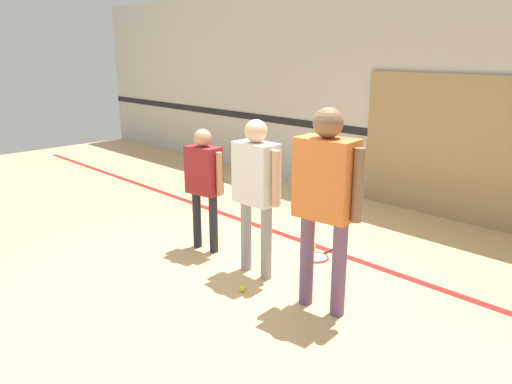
{
  "coord_description": "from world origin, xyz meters",
  "views": [
    {
      "loc": [
        3.54,
        -3.26,
        2.24
      ],
      "look_at": [
        0.17,
        0.04,
        0.88
      ],
      "focal_mm": 35.0,
      "sensor_mm": 36.0,
      "label": 1
    }
  ],
  "objects_px": {
    "person_student_left": "(204,177)",
    "person_student_right": "(326,189)",
    "tennis_ball_by_spare_racket": "(313,247)",
    "racket_spare_on_floor": "(317,257)",
    "tennis_ball_near_instructor": "(242,288)",
    "person_instructor": "(256,181)"
  },
  "relations": [
    {
      "from": "person_student_left",
      "to": "person_student_right",
      "type": "height_order",
      "value": "person_student_right"
    },
    {
      "from": "person_student_left",
      "to": "tennis_ball_by_spare_racket",
      "type": "bearing_deg",
      "value": 36.56
    },
    {
      "from": "person_student_left",
      "to": "racket_spare_on_floor",
      "type": "bearing_deg",
      "value": 25.71
    },
    {
      "from": "tennis_ball_near_instructor",
      "to": "person_student_left",
      "type": "bearing_deg",
      "value": 158.79
    },
    {
      "from": "person_instructor",
      "to": "tennis_ball_by_spare_racket",
      "type": "height_order",
      "value": "person_instructor"
    },
    {
      "from": "person_student_right",
      "to": "racket_spare_on_floor",
      "type": "xyz_separation_m",
      "value": [
        -0.73,
        0.85,
        -1.1
      ]
    },
    {
      "from": "racket_spare_on_floor",
      "to": "tennis_ball_near_instructor",
      "type": "bearing_deg",
      "value": 178.36
    },
    {
      "from": "person_student_left",
      "to": "tennis_ball_near_instructor",
      "type": "relative_size",
      "value": 21.23
    },
    {
      "from": "person_instructor",
      "to": "tennis_ball_near_instructor",
      "type": "distance_m",
      "value": 1.04
    },
    {
      "from": "person_student_left",
      "to": "tennis_ball_near_instructor",
      "type": "height_order",
      "value": "person_student_left"
    },
    {
      "from": "racket_spare_on_floor",
      "to": "tennis_ball_near_instructor",
      "type": "height_order",
      "value": "tennis_ball_near_instructor"
    },
    {
      "from": "tennis_ball_near_instructor",
      "to": "tennis_ball_by_spare_racket",
      "type": "xyz_separation_m",
      "value": [
        -0.2,
        1.29,
        0.0
      ]
    },
    {
      "from": "person_instructor",
      "to": "racket_spare_on_floor",
      "type": "height_order",
      "value": "person_instructor"
    },
    {
      "from": "person_instructor",
      "to": "tennis_ball_by_spare_racket",
      "type": "distance_m",
      "value": 1.32
    },
    {
      "from": "person_instructor",
      "to": "person_student_left",
      "type": "height_order",
      "value": "person_instructor"
    },
    {
      "from": "person_student_right",
      "to": "tennis_ball_by_spare_racket",
      "type": "height_order",
      "value": "person_student_right"
    },
    {
      "from": "person_instructor",
      "to": "tennis_ball_near_instructor",
      "type": "relative_size",
      "value": 24.14
    },
    {
      "from": "person_student_right",
      "to": "racket_spare_on_floor",
      "type": "relative_size",
      "value": 3.5
    },
    {
      "from": "person_student_right",
      "to": "tennis_ball_near_instructor",
      "type": "relative_size",
      "value": 27.1
    },
    {
      "from": "person_instructor",
      "to": "racket_spare_on_floor",
      "type": "bearing_deg",
      "value": 75.84
    },
    {
      "from": "person_instructor",
      "to": "racket_spare_on_floor",
      "type": "distance_m",
      "value": 1.25
    },
    {
      "from": "racket_spare_on_floor",
      "to": "tennis_ball_near_instructor",
      "type": "relative_size",
      "value": 7.75
    }
  ]
}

